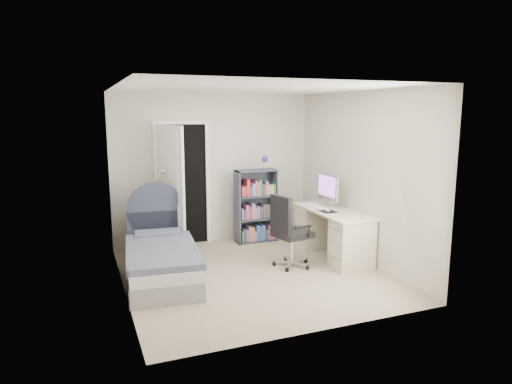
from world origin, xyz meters
name	(u,v)px	position (x,y,z in m)	size (l,w,h in m)	color
room_shell	(252,184)	(0.00, 0.00, 1.25)	(3.50, 3.70, 2.60)	gray
door	(175,186)	(-0.73, 1.53, 1.03)	(0.92, 0.80, 2.06)	black
bed	(161,258)	(-1.18, 0.35, 0.26)	(1.07, 1.97, 1.17)	gray
nightstand	(148,231)	(-1.19, 1.45, 0.37)	(0.38, 0.38, 0.56)	tan
floor_lamp	(162,219)	(-0.96, 1.46, 0.54)	(0.19, 0.19, 1.33)	silver
bookcase	(257,209)	(0.65, 1.48, 0.56)	(0.69, 0.30, 1.47)	#3E4655
desk	(332,231)	(1.40, 0.25, 0.40)	(0.60, 1.51, 1.24)	beige
office_chair	(288,228)	(0.57, 0.08, 0.58)	(0.57, 0.59, 1.05)	silver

